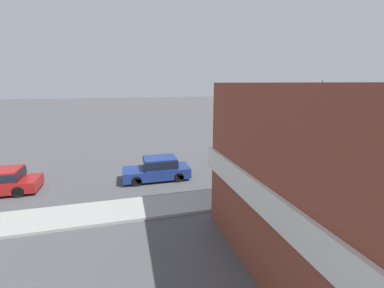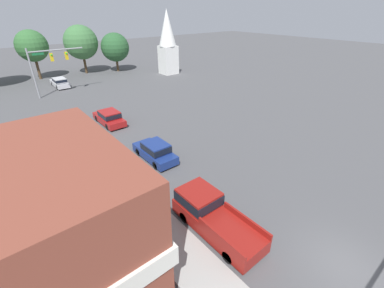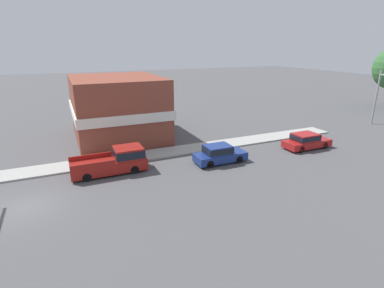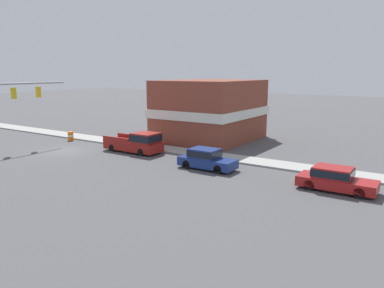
% 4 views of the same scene
% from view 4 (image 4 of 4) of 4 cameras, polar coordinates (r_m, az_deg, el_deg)
% --- Properties ---
extents(ground_plane, '(200.00, 200.00, 0.00)m').
position_cam_4_polar(ground_plane, '(36.81, -18.86, -1.00)').
color(ground_plane, '#4C4C4F').
extents(sidewalk_curb, '(2.40, 60.00, 0.14)m').
position_cam_4_polar(sidewalk_curb, '(40.44, -12.50, 0.46)').
color(sidewalk_curb, '#9E9E99').
rests_on(sidewalk_curb, ground).
extents(near_signal_assembly, '(9.05, 0.49, 6.67)m').
position_cam_4_polar(near_signal_assembly, '(38.31, -26.10, 6.33)').
color(near_signal_assembly, gray).
rests_on(near_signal_assembly, ground).
extents(car_lead, '(1.77, 4.41, 1.54)m').
position_cam_4_polar(car_lead, '(28.33, 2.17, -2.22)').
color(car_lead, black).
rests_on(car_lead, ground).
extents(car_second_ahead, '(1.86, 4.66, 1.47)m').
position_cam_4_polar(car_second_ahead, '(24.82, 20.96, -4.93)').
color(car_second_ahead, black).
rests_on(car_second_ahead, ground).
extents(pickup_truck_parked, '(2.05, 5.65, 1.90)m').
position_cam_4_polar(pickup_truck_parked, '(34.36, -8.29, 0.24)').
color(pickup_truck_parked, black).
rests_on(pickup_truck_parked, ground).
extents(construction_barrel, '(0.61, 0.61, 0.95)m').
position_cam_4_polar(construction_barrel, '(42.13, -18.01, 1.17)').
color(construction_barrel, orange).
rests_on(construction_barrel, ground).
extents(corner_brick_building, '(10.84, 9.03, 6.38)m').
position_cam_4_polar(corner_brick_building, '(40.36, 2.77, 5.14)').
color(corner_brick_building, brown).
rests_on(corner_brick_building, ground).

